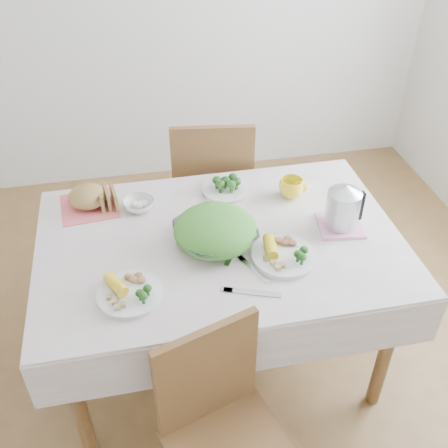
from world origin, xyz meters
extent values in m
plane|color=brown|center=(0.00, 0.00, 0.00)|extent=(3.60, 3.60, 0.00)
cube|color=brown|center=(0.00, 0.00, 0.38)|extent=(1.40, 0.90, 0.75)
cube|color=beige|center=(0.00, 0.00, 0.76)|extent=(1.50, 1.00, 0.01)
cube|color=brown|center=(-0.10, -0.75, 0.47)|extent=(0.50, 0.50, 0.88)
cube|color=brown|center=(0.11, 0.78, 0.47)|extent=(0.50, 0.50, 0.97)
imported|color=white|center=(-0.02, -0.02, 0.80)|extent=(0.40, 0.40, 0.08)
cylinder|color=white|center=(-0.39, -0.26, 0.77)|extent=(0.27, 0.27, 0.02)
cylinder|color=white|center=(0.22, -0.17, 0.77)|extent=(0.35, 0.35, 0.02)
cylinder|color=beige|center=(0.09, 0.34, 0.77)|extent=(0.27, 0.27, 0.02)
cube|color=#DC5C5C|center=(-0.53, 0.34, 0.76)|extent=(0.27, 0.27, 0.00)
ellipsoid|color=olive|center=(-0.53, 0.34, 0.82)|extent=(0.20, 0.19, 0.10)
imported|color=white|center=(-0.31, 0.28, 0.78)|extent=(0.18, 0.18, 0.04)
imported|color=yellow|center=(0.38, 0.24, 0.81)|extent=(0.14, 0.14, 0.09)
cube|color=#F495C3|center=(0.52, -0.02, 0.77)|extent=(0.21, 0.21, 0.01)
cylinder|color=#B2B5BA|center=(0.52, -0.02, 0.88)|extent=(0.14, 0.14, 0.20)
cube|color=silver|center=(0.09, -0.21, 0.76)|extent=(0.09, 0.18, 0.00)
cube|color=silver|center=(0.03, -0.10, 0.76)|extent=(0.11, 0.16, 0.00)
cube|color=silver|center=(0.06, -0.33, 0.76)|extent=(0.21, 0.10, 0.00)
camera|label=1|loc=(-0.32, -1.65, 2.14)|focal=42.00mm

